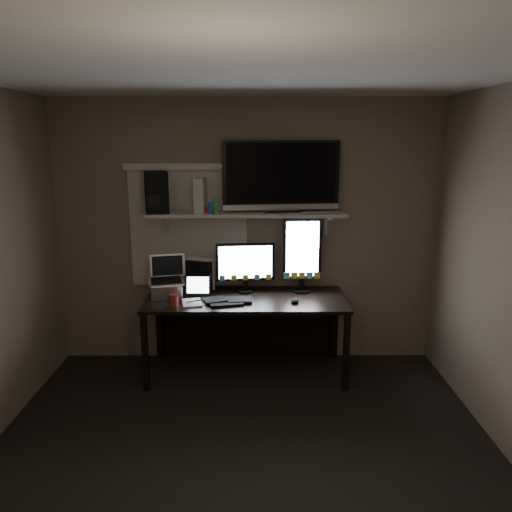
{
  "coord_description": "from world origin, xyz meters",
  "views": [
    {
      "loc": [
        0.08,
        -2.87,
        2.12
      ],
      "look_at": [
        0.09,
        1.25,
        1.16
      ],
      "focal_mm": 35.0,
      "sensor_mm": 36.0,
      "label": 1
    }
  ],
  "objects_px": {
    "tablet": "(198,286)",
    "monitor_portrait": "(302,255)",
    "cup": "(174,301)",
    "game_console": "(200,195)",
    "tv": "(281,176)",
    "keyboard": "(228,300)",
    "desk": "(246,312)",
    "mouse": "(295,300)",
    "speaker": "(156,192)",
    "monitor_landscape": "(245,267)",
    "laptop": "(166,277)"
  },
  "relations": [
    {
      "from": "laptop",
      "to": "tv",
      "type": "relative_size",
      "value": 0.34
    },
    {
      "from": "cup",
      "to": "mouse",
      "type": "bearing_deg",
      "value": 6.1
    },
    {
      "from": "keyboard",
      "to": "tablet",
      "type": "distance_m",
      "value": 0.32
    },
    {
      "from": "desk",
      "to": "game_console",
      "type": "height_order",
      "value": "game_console"
    },
    {
      "from": "tablet",
      "to": "game_console",
      "type": "bearing_deg",
      "value": 85.88
    },
    {
      "from": "monitor_portrait",
      "to": "game_console",
      "type": "xyz_separation_m",
      "value": [
        -0.93,
        0.02,
        0.55
      ]
    },
    {
      "from": "cup",
      "to": "game_console",
      "type": "xyz_separation_m",
      "value": [
        0.2,
        0.47,
        0.85
      ]
    },
    {
      "from": "laptop",
      "to": "keyboard",
      "type": "bearing_deg",
      "value": -29.0
    },
    {
      "from": "tablet",
      "to": "monitor_portrait",
      "type": "bearing_deg",
      "value": 12.16
    },
    {
      "from": "keyboard",
      "to": "desk",
      "type": "bearing_deg",
      "value": 43.08
    },
    {
      "from": "cup",
      "to": "tv",
      "type": "height_order",
      "value": "tv"
    },
    {
      "from": "monitor_landscape",
      "to": "laptop",
      "type": "distance_m",
      "value": 0.73
    },
    {
      "from": "tablet",
      "to": "mouse",
      "type": "bearing_deg",
      "value": -9.06
    },
    {
      "from": "monitor_portrait",
      "to": "game_console",
      "type": "distance_m",
      "value": 1.08
    },
    {
      "from": "monitor_landscape",
      "to": "game_console",
      "type": "bearing_deg",
      "value": 168.35
    },
    {
      "from": "cup",
      "to": "laptop",
      "type": "bearing_deg",
      "value": 110.6
    },
    {
      "from": "monitor_portrait",
      "to": "tv",
      "type": "relative_size",
      "value": 0.67
    },
    {
      "from": "laptop",
      "to": "tv",
      "type": "height_order",
      "value": "tv"
    },
    {
      "from": "monitor_portrait",
      "to": "tablet",
      "type": "relative_size",
      "value": 3.03
    },
    {
      "from": "desk",
      "to": "keyboard",
      "type": "height_order",
      "value": "keyboard"
    },
    {
      "from": "keyboard",
      "to": "tv",
      "type": "distance_m",
      "value": 1.21
    },
    {
      "from": "monitor_portrait",
      "to": "tv",
      "type": "height_order",
      "value": "tv"
    },
    {
      "from": "keyboard",
      "to": "mouse",
      "type": "relative_size",
      "value": 3.94
    },
    {
      "from": "tablet",
      "to": "tv",
      "type": "xyz_separation_m",
      "value": [
        0.75,
        0.21,
        0.97
      ]
    },
    {
      "from": "tablet",
      "to": "game_console",
      "type": "height_order",
      "value": "game_console"
    },
    {
      "from": "monitor_landscape",
      "to": "speaker",
      "type": "bearing_deg",
      "value": 174.84
    },
    {
      "from": "laptop",
      "to": "game_console",
      "type": "xyz_separation_m",
      "value": [
        0.31,
        0.17,
        0.72
      ]
    },
    {
      "from": "speaker",
      "to": "game_console",
      "type": "bearing_deg",
      "value": -5.97
    },
    {
      "from": "cup",
      "to": "tv",
      "type": "relative_size",
      "value": 0.1
    },
    {
      "from": "monitor_landscape",
      "to": "tv",
      "type": "height_order",
      "value": "tv"
    },
    {
      "from": "speaker",
      "to": "keyboard",
      "type": "bearing_deg",
      "value": -37.9
    },
    {
      "from": "tablet",
      "to": "laptop",
      "type": "distance_m",
      "value": 0.3
    },
    {
      "from": "mouse",
      "to": "cup",
      "type": "distance_m",
      "value": 1.05
    },
    {
      "from": "monitor_landscape",
      "to": "tablet",
      "type": "height_order",
      "value": "monitor_landscape"
    },
    {
      "from": "desk",
      "to": "mouse",
      "type": "relative_size",
      "value": 16.32
    },
    {
      "from": "tablet",
      "to": "speaker",
      "type": "xyz_separation_m",
      "value": [
        -0.37,
        0.14,
        0.83
      ]
    },
    {
      "from": "monitor_landscape",
      "to": "keyboard",
      "type": "relative_size",
      "value": 1.25
    },
    {
      "from": "mouse",
      "to": "speaker",
      "type": "relative_size",
      "value": 0.3
    },
    {
      "from": "desk",
      "to": "monitor_portrait",
      "type": "height_order",
      "value": "monitor_portrait"
    },
    {
      "from": "keyboard",
      "to": "tablet",
      "type": "bearing_deg",
      "value": 139.75
    },
    {
      "from": "monitor_landscape",
      "to": "mouse",
      "type": "relative_size",
      "value": 4.91
    },
    {
      "from": "monitor_landscape",
      "to": "laptop",
      "type": "xyz_separation_m",
      "value": [
        -0.72,
        -0.14,
        -0.06
      ]
    },
    {
      "from": "monitor_portrait",
      "to": "mouse",
      "type": "bearing_deg",
      "value": -106.36
    },
    {
      "from": "cup",
      "to": "tablet",
      "type": "bearing_deg",
      "value": 57.34
    },
    {
      "from": "mouse",
      "to": "laptop",
      "type": "distance_m",
      "value": 1.18
    },
    {
      "from": "cup",
      "to": "game_console",
      "type": "height_order",
      "value": "game_console"
    },
    {
      "from": "monitor_portrait",
      "to": "keyboard",
      "type": "xyz_separation_m",
      "value": [
        -0.68,
        -0.31,
        -0.34
      ]
    },
    {
      "from": "desk",
      "to": "tv",
      "type": "bearing_deg",
      "value": 20.62
    },
    {
      "from": "keyboard",
      "to": "laptop",
      "type": "relative_size",
      "value": 1.21
    },
    {
      "from": "tablet",
      "to": "tv",
      "type": "distance_m",
      "value": 1.24
    }
  ]
}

